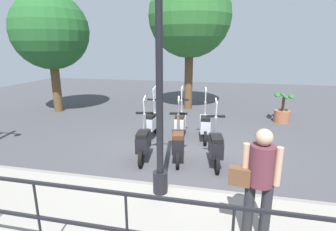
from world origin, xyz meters
TOP-DOWN VIEW (x-y plane):
  - ground_plane at (0.00, 0.00)m, footprint 28.00×28.00m
  - promenade_walkway at (-3.15, 0.00)m, footprint 2.20×20.00m
  - fence_railing at (-4.20, 0.00)m, footprint 0.04×16.03m
  - lamp_post_near at (-2.40, 0.07)m, footprint 0.26×0.90m
  - pedestrian_with_bag at (-3.25, -1.48)m, footprint 0.36×0.66m
  - tree_large at (3.23, 6.03)m, footprint 3.05×3.05m
  - tree_distant at (4.94, 0.62)m, footprint 3.45×3.45m
  - potted_palm at (3.47, -3.09)m, footprint 1.06×0.66m
  - scooter_near_0 at (-0.74, -0.85)m, footprint 1.23×0.46m
  - scooter_near_1 at (-0.68, 0.06)m, footprint 1.23×0.46m
  - scooter_near_2 at (-0.81, 0.89)m, footprint 1.23×0.46m
  - scooter_far_0 at (0.94, -0.46)m, footprint 1.23×0.44m
  - scooter_far_1 at (1.02, 0.29)m, footprint 1.23×0.44m
  - scooter_far_2 at (0.84, 1.15)m, footprint 1.23×0.44m

SIDE VIEW (x-z plane):
  - ground_plane at x=0.00m, z-range 0.00..0.00m
  - promenade_walkway at x=-3.15m, z-range 0.00..0.15m
  - potted_palm at x=3.47m, z-range -0.08..0.97m
  - scooter_near_0 at x=-0.74m, z-range -0.29..1.25m
  - scooter_near_1 at x=-0.68m, z-range -0.29..1.25m
  - scooter_near_2 at x=-0.81m, z-range -0.29..1.25m
  - scooter_far_0 at x=0.94m, z-range -0.29..1.25m
  - scooter_far_1 at x=1.02m, z-range -0.29..1.25m
  - scooter_far_2 at x=0.84m, z-range -0.29..1.25m
  - fence_railing at x=-4.20m, z-range 0.36..1.42m
  - pedestrian_with_bag at x=-3.25m, z-range 0.28..1.87m
  - lamp_post_near at x=-2.40m, z-range -0.10..4.33m
  - tree_large at x=3.23m, z-range 0.87..5.71m
  - tree_distant at x=4.94m, z-range 1.09..6.77m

